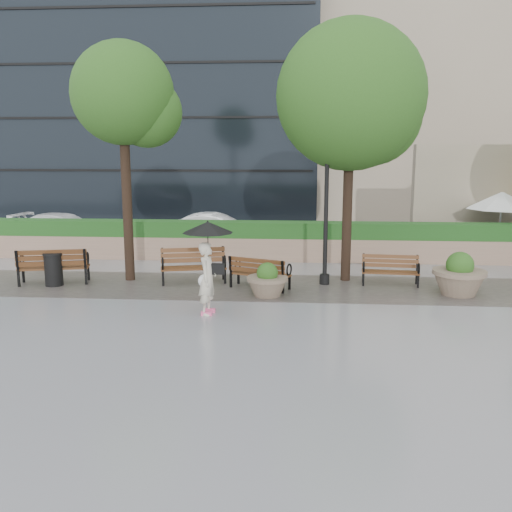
# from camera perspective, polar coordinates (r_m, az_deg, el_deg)

# --- Properties ---
(ground) EXTENTS (100.00, 100.00, 0.00)m
(ground) POSITION_cam_1_polar(r_m,az_deg,el_deg) (13.23, 3.72, -6.33)
(ground) COLOR gray
(ground) RESTS_ON ground
(cobble_strip) EXTENTS (28.00, 3.20, 0.01)m
(cobble_strip) POSITION_cam_1_polar(r_m,az_deg,el_deg) (16.12, 3.85, -3.17)
(cobble_strip) COLOR #383330
(cobble_strip) RESTS_ON ground
(hedge_wall) EXTENTS (24.00, 0.80, 1.35)m
(hedge_wall) POSITION_cam_1_polar(r_m,az_deg,el_deg) (19.90, 4.00, 1.46)
(hedge_wall) COLOR #9F8067
(hedge_wall) RESTS_ON ground
(asphalt_street) EXTENTS (40.00, 7.00, 0.00)m
(asphalt_street) POSITION_cam_1_polar(r_m,az_deg,el_deg) (23.96, 4.05, 1.45)
(asphalt_street) COLOR black
(asphalt_street) RESTS_ON ground
(bldg_stone) EXTENTS (18.00, 10.00, 20.00)m
(bldg_stone) POSITION_cam_1_polar(r_m,az_deg,el_deg) (37.49, 20.86, 19.53)
(bldg_stone) COLOR tan
(bldg_stone) RESTS_ON ground
(bench_0) EXTENTS (2.06, 1.19, 1.04)m
(bench_0) POSITION_cam_1_polar(r_m,az_deg,el_deg) (17.49, -19.53, -1.64)
(bench_0) COLOR #593319
(bench_0) RESTS_ON ground
(bench_1) EXTENTS (1.98, 1.16, 1.00)m
(bench_1) POSITION_cam_1_polar(r_m,az_deg,el_deg) (16.68, -6.24, -1.69)
(bench_1) COLOR #593319
(bench_1) RESTS_ON ground
(bench_2) EXTENTS (1.79, 1.23, 0.90)m
(bench_2) POSITION_cam_1_polar(r_m,az_deg,el_deg) (15.90, 0.38, -2.36)
(bench_2) COLOR #593319
(bench_2) RESTS_ON ground
(bench_3) EXTENTS (1.64, 0.76, 0.85)m
(bench_3) POSITION_cam_1_polar(r_m,az_deg,el_deg) (16.76, 13.26, -2.02)
(bench_3) COLOR #593319
(bench_3) RESTS_ON ground
(planter_left) EXTENTS (1.09, 1.09, 0.91)m
(planter_left) POSITION_cam_1_polar(r_m,az_deg,el_deg) (15.09, 1.14, -2.74)
(planter_left) COLOR #7F6B56
(planter_left) RESTS_ON ground
(planter_right) EXTENTS (1.40, 1.40, 1.18)m
(planter_right) POSITION_cam_1_polar(r_m,az_deg,el_deg) (16.14, 19.65, -2.11)
(planter_right) COLOR #7F6B56
(planter_right) RESTS_ON ground
(trash_bin) EXTENTS (0.54, 0.54, 0.90)m
(trash_bin) POSITION_cam_1_polar(r_m,az_deg,el_deg) (17.22, -19.59, -1.35)
(trash_bin) COLOR black
(trash_bin) RESTS_ON ground
(lamppost) EXTENTS (0.28, 0.28, 4.25)m
(lamppost) POSITION_cam_1_polar(r_m,az_deg,el_deg) (16.25, 7.00, 3.61)
(lamppost) COLOR black
(lamppost) RESTS_ON ground
(tree_0) EXTENTS (3.06, 2.89, 6.83)m
(tree_0) POSITION_cam_1_polar(r_m,az_deg,el_deg) (17.07, -12.61, 15.05)
(tree_0) COLOR black
(tree_0) RESTS_ON ground
(tree_1) EXTENTS (4.19, 4.19, 7.41)m
(tree_1) POSITION_cam_1_polar(r_m,az_deg,el_deg) (16.87, 9.95, 15.03)
(tree_1) COLOR black
(tree_1) RESTS_ON ground
(patio_umb_white) EXTENTS (2.50, 2.50, 2.30)m
(patio_umb_white) POSITION_cam_1_polar(r_m,az_deg,el_deg) (22.50, 23.36, 5.08)
(patio_umb_white) COLOR black
(patio_umb_white) RESTS_ON ground
(car_left) EXTENTS (4.48, 2.37, 1.24)m
(car_left) POSITION_cam_1_polar(r_m,az_deg,el_deg) (24.57, -18.63, 2.59)
(car_left) COLOR white
(car_left) RESTS_ON ground
(car_right) EXTENTS (3.89, 1.46, 1.27)m
(car_right) POSITION_cam_1_polar(r_m,az_deg,el_deg) (23.12, -4.04, 2.69)
(car_right) COLOR white
(car_right) RESTS_ON ground
(pedestrian) EXTENTS (1.19, 1.19, 2.19)m
(pedestrian) POSITION_cam_1_polar(r_m,az_deg,el_deg) (13.37, -4.85, -0.25)
(pedestrian) COLOR beige
(pedestrian) RESTS_ON ground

